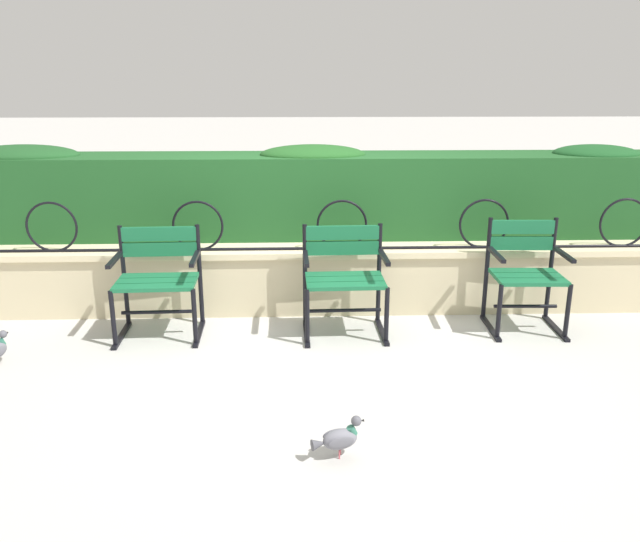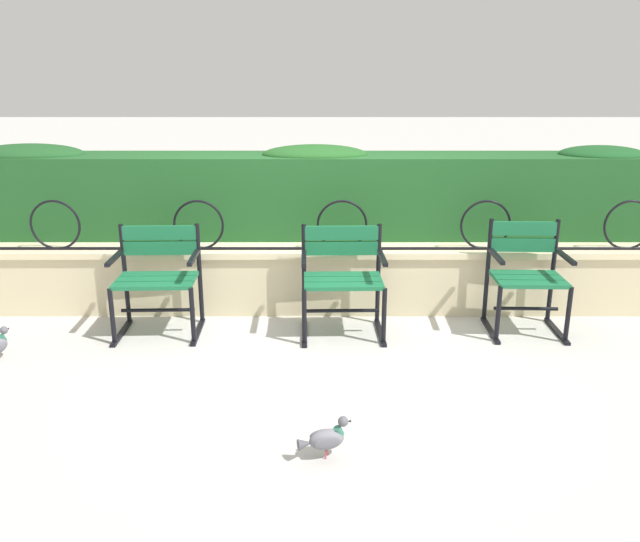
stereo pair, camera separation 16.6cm
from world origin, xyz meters
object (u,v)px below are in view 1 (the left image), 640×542
park_chair_left (158,277)px  pigeon_near_chairs (339,438)px  park_chair_right (525,272)px  park_chair_centre (344,275)px

park_chair_left → pigeon_near_chairs: park_chair_left is taller
pigeon_near_chairs → park_chair_right: bearing=48.6°
park_chair_centre → pigeon_near_chairs: 1.79m
park_chair_centre → pigeon_near_chairs: size_ratio=2.90×
park_chair_left → park_chair_right: 2.87m
park_chair_left → park_chair_right: bearing=0.7°
park_chair_left → pigeon_near_chairs: bearing=-53.8°
pigeon_near_chairs → park_chair_left: bearing=126.2°
park_chair_right → park_chair_left: bearing=-179.3°
park_chair_left → park_chair_centre: 1.43m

